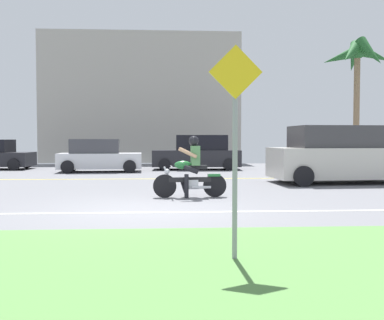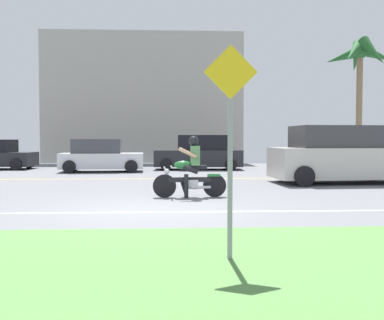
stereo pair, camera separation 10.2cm
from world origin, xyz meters
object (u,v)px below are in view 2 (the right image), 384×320
(parked_car_1, at_px, (101,156))
(street_sign, at_px, (230,131))
(palm_tree_0, at_px, (360,60))
(parked_car_2, at_px, (200,154))
(motorcyclist, at_px, (190,171))
(suv_nearby, at_px, (341,155))

(parked_car_1, distance_m, street_sign, 15.91)
(palm_tree_0, bearing_deg, parked_car_2, -161.28)
(motorcyclist, height_order, suv_nearby, suv_nearby)
(palm_tree_0, bearing_deg, street_sign, -116.55)
(suv_nearby, bearing_deg, street_sign, -117.42)
(parked_car_1, relative_size, street_sign, 1.48)
(parked_car_1, height_order, parked_car_2, parked_car_2)
(motorcyclist, bearing_deg, suv_nearby, 34.19)
(parked_car_2, relative_size, street_sign, 1.68)
(parked_car_1, height_order, palm_tree_0, palm_tree_0)
(motorcyclist, distance_m, suv_nearby, 6.28)
(motorcyclist, relative_size, parked_car_1, 0.49)
(suv_nearby, bearing_deg, motorcyclist, -145.81)
(parked_car_2, distance_m, palm_tree_0, 10.91)
(palm_tree_0, relative_size, street_sign, 2.80)
(parked_car_1, bearing_deg, parked_car_2, 16.52)
(palm_tree_0, bearing_deg, parked_car_1, -162.00)
(parked_car_1, bearing_deg, street_sign, -76.27)
(motorcyclist, xyz_separation_m, parked_car_1, (-3.60, 9.28, 0.03))
(motorcyclist, bearing_deg, parked_car_1, 111.18)
(parked_car_2, xyz_separation_m, street_sign, (-0.79, -16.78, 0.78))
(suv_nearby, height_order, parked_car_1, suv_nearby)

